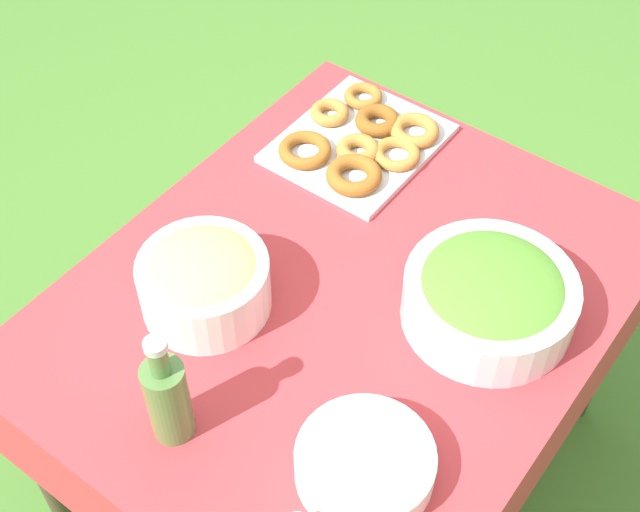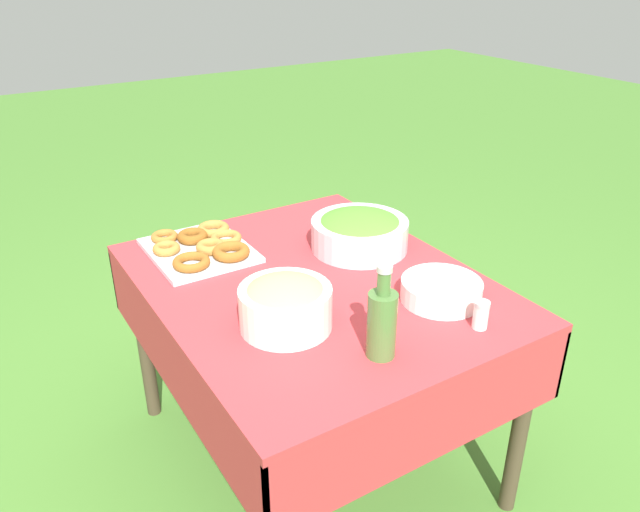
{
  "view_description": "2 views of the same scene",
  "coord_description": "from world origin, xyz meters",
  "px_view_note": "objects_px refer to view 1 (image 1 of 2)",
  "views": [
    {
      "loc": [
        -0.89,
        -0.61,
        2.03
      ],
      "look_at": [
        0.02,
        0.07,
        0.74
      ],
      "focal_mm": 50.0,
      "sensor_mm": 36.0,
      "label": 1
    },
    {
      "loc": [
        -1.42,
        0.85,
        1.61
      ],
      "look_at": [
        -0.06,
        0.01,
        0.81
      ],
      "focal_mm": 35.0,
      "sensor_mm": 36.0,
      "label": 2
    }
  ],
  "objects_px": {
    "pasta_bowl": "(204,280)",
    "donut_platter": "(361,142)",
    "plate_stack": "(365,464)",
    "olive_oil_bottle": "(168,397)",
    "salad_bowl": "(490,296)"
  },
  "relations": [
    {
      "from": "pasta_bowl",
      "to": "donut_platter",
      "type": "distance_m",
      "value": 0.54
    },
    {
      "from": "pasta_bowl",
      "to": "plate_stack",
      "type": "relative_size",
      "value": 1.07
    },
    {
      "from": "donut_platter",
      "to": "plate_stack",
      "type": "distance_m",
      "value": 0.8
    },
    {
      "from": "plate_stack",
      "to": "olive_oil_bottle",
      "type": "relative_size",
      "value": 0.93
    },
    {
      "from": "salad_bowl",
      "to": "olive_oil_bottle",
      "type": "bearing_deg",
      "value": 149.93
    },
    {
      "from": "donut_platter",
      "to": "olive_oil_bottle",
      "type": "xyz_separation_m",
      "value": [
        -0.77,
        -0.15,
        0.08
      ]
    },
    {
      "from": "donut_platter",
      "to": "olive_oil_bottle",
      "type": "height_order",
      "value": "olive_oil_bottle"
    },
    {
      "from": "donut_platter",
      "to": "plate_stack",
      "type": "height_order",
      "value": "plate_stack"
    },
    {
      "from": "pasta_bowl",
      "to": "olive_oil_bottle",
      "type": "xyz_separation_m",
      "value": [
        -0.24,
        -0.14,
        0.03
      ]
    },
    {
      "from": "pasta_bowl",
      "to": "olive_oil_bottle",
      "type": "bearing_deg",
      "value": -150.19
    },
    {
      "from": "pasta_bowl",
      "to": "donut_platter",
      "type": "xyz_separation_m",
      "value": [
        0.54,
        0.02,
        -0.05
      ]
    },
    {
      "from": "salad_bowl",
      "to": "donut_platter",
      "type": "bearing_deg",
      "value": 61.95
    },
    {
      "from": "olive_oil_bottle",
      "to": "donut_platter",
      "type": "bearing_deg",
      "value": 11.34
    },
    {
      "from": "salad_bowl",
      "to": "pasta_bowl",
      "type": "relative_size",
      "value": 1.3
    },
    {
      "from": "salad_bowl",
      "to": "pasta_bowl",
      "type": "distance_m",
      "value": 0.53
    }
  ]
}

